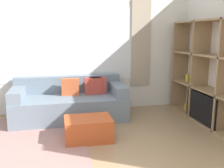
% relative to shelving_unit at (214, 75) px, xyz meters
% --- Properties ---
extents(wall_back, '(6.87, 0.11, 2.70)m').
position_rel_shelving_unit_xyz_m(wall_back, '(-2.67, 1.42, 0.44)').
color(wall_back, white).
rests_on(wall_back, ground_plane).
extents(area_rug, '(2.34, 2.32, 0.01)m').
position_rel_shelving_unit_xyz_m(area_rug, '(-3.56, -0.08, -0.92)').
color(area_rug, gray).
rests_on(area_rug, ground_plane).
extents(shelving_unit, '(0.41, 2.45, 1.92)m').
position_rel_shelving_unit_xyz_m(shelving_unit, '(0.00, 0.00, 0.00)').
color(shelving_unit, silver).
rests_on(shelving_unit, ground_plane).
extents(couch_main, '(2.18, 0.97, 0.80)m').
position_rel_shelving_unit_xyz_m(couch_main, '(-2.55, 0.89, -0.61)').
color(couch_main, slate).
rests_on(couch_main, ground_plane).
extents(ottoman, '(0.74, 0.52, 0.36)m').
position_rel_shelving_unit_xyz_m(ottoman, '(-2.34, -0.23, -0.74)').
color(ottoman, '#B74C23').
rests_on(ottoman, ground_plane).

